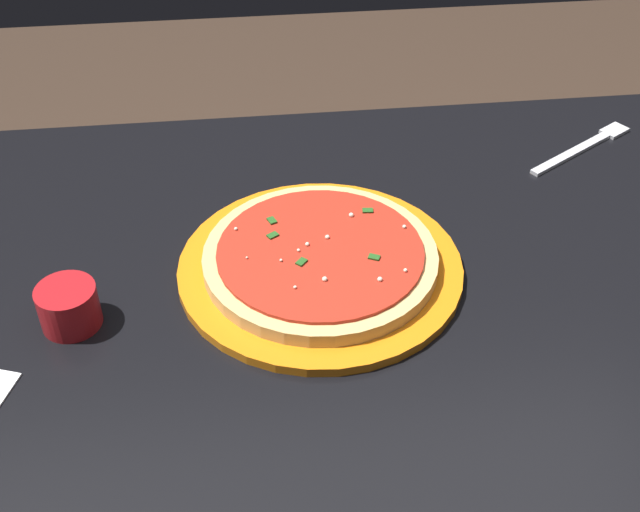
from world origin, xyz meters
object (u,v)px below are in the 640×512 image
(pizza, at_px, (320,256))
(fork, at_px, (586,146))
(serving_plate, at_px, (320,266))
(cup_small_sauce, at_px, (69,307))

(pizza, relative_size, fork, 1.52)
(serving_plate, distance_m, cup_small_sauce, 0.27)
(pizza, bearing_deg, cup_small_sauce, -168.31)
(serving_plate, distance_m, pizza, 0.01)
(serving_plate, relative_size, cup_small_sauce, 5.10)
(pizza, bearing_deg, fork, 28.88)
(serving_plate, relative_size, pizza, 1.22)
(pizza, height_order, fork, pizza)
(pizza, relative_size, cup_small_sauce, 4.18)
(cup_small_sauce, bearing_deg, fork, 22.38)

